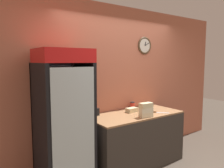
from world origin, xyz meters
The scene contains 10 objects.
wall_back centered at (0.00, 1.33, 1.35)m, with size 5.20×0.09×2.70m.
prep_counter centered at (0.00, 0.92, 0.44)m, with size 1.63×0.73×0.87m.
beverage_cooler centered at (-1.26, 1.00, 1.04)m, with size 0.67×0.66×1.91m.
sandwich_stack_bottom centered at (-0.02, 0.65, 0.91)m, with size 0.23×0.14×0.08m.
sandwich_stack_middle centered at (-0.02, 0.65, 0.99)m, with size 0.22×0.14×0.08m.
sandwich_stack_top centered at (-0.02, 0.65, 1.06)m, with size 0.22×0.12×0.08m.
sandwich_flat_left centered at (0.02, 1.03, 0.91)m, with size 0.20×0.12×0.08m.
chefs_knife centered at (0.34, 0.75, 0.88)m, with size 0.25×0.25×0.02m.
condiment_jar centered at (0.20, 1.21, 0.94)m, with size 0.08×0.08×0.13m.
napkin_dispenser centered at (-0.61, 1.19, 0.93)m, with size 0.11×0.09×0.12m.
Camera 1 is at (-2.39, -1.77, 1.76)m, focal length 35.00 mm.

